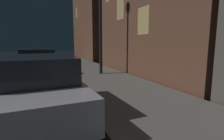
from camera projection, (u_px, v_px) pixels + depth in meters
car_silver at (36, 85)px, 4.23m from camera, size 2.21×4.56×1.43m
car_black at (38, 62)px, 9.34m from camera, size 2.10×4.12×1.43m
street_lamp at (100, 8)px, 8.66m from camera, size 0.44×0.44×4.92m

